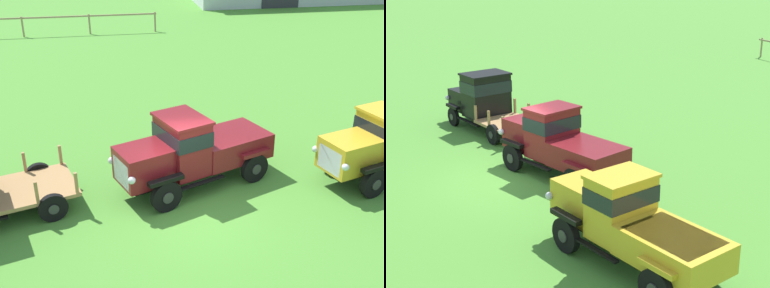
% 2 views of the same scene
% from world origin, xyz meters
% --- Properties ---
extents(ground_plane, '(240.00, 240.00, 0.00)m').
position_xyz_m(ground_plane, '(0.00, 0.00, 0.00)').
color(ground_plane, '#47842D').
extents(paddock_fence, '(16.99, 0.36, 1.29)m').
position_xyz_m(paddock_fence, '(-7.05, 21.83, 0.96)').
color(paddock_fence, '#997F60').
rests_on(paddock_fence, ground).
extents(vintage_truck_second_in_line, '(4.90, 3.22, 2.20)m').
position_xyz_m(vintage_truck_second_in_line, '(0.16, 1.59, 1.11)').
color(vintage_truck_second_in_line, black).
rests_on(vintage_truck_second_in_line, ground).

